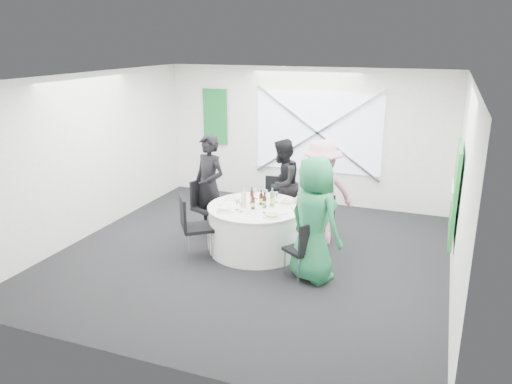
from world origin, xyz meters
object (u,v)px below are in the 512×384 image
(chair_back, at_px, (274,198))
(chair_front_left, at_px, (192,222))
(chair_front_right, at_px, (305,246))
(person_man_back_left, at_px, (209,186))
(chair_back_left, at_px, (204,202))
(chair_back_right, at_px, (323,213))
(person_woman_green, at_px, (314,220))
(person_man_back, at_px, (282,184))
(green_water_bottle, at_px, (272,199))
(person_woman_pink, at_px, (321,193))
(banquet_table, at_px, (256,228))
(clear_water_bottle, at_px, (244,200))

(chair_back, xyz_separation_m, chair_front_left, (-0.77, -1.76, 0.05))
(chair_front_right, height_order, person_man_back_left, person_man_back_left)
(chair_back_left, height_order, chair_front_left, chair_front_left)
(chair_back_left, bearing_deg, chair_back, -35.89)
(chair_front_left, height_order, person_man_back_left, person_man_back_left)
(chair_back, distance_m, chair_front_left, 1.92)
(chair_back_right, relative_size, person_woman_green, 0.46)
(chair_back_right, distance_m, chair_front_left, 2.27)
(chair_front_left, xyz_separation_m, person_man_back, (0.90, 1.78, 0.23))
(chair_back_right, height_order, person_man_back, person_man_back)
(chair_back_left, xyz_separation_m, chair_front_left, (0.29, -1.03, 0.03))
(chair_back_left, bearing_deg, green_water_bottle, -82.77)
(chair_back, xyz_separation_m, chair_back_right, (0.99, -0.33, -0.05))
(chair_back_left, bearing_deg, person_woman_green, -95.48)
(chair_back, height_order, person_woman_green, person_woman_green)
(person_woman_green, bearing_deg, person_man_back_left, 4.67)
(chair_back_right, distance_m, person_woman_pink, 0.42)
(chair_back_left, distance_m, green_water_bottle, 1.44)
(banquet_table, distance_m, green_water_bottle, 0.56)
(chair_back_right, bearing_deg, person_woman_pink, -47.43)
(person_woman_pink, bearing_deg, person_man_back, -66.43)
(person_woman_pink, relative_size, green_water_bottle, 5.96)
(chair_front_left, bearing_deg, banquet_table, -90.00)
(chair_back, relative_size, chair_back_right, 1.10)
(person_man_back_left, distance_m, person_woman_pink, 1.93)
(person_man_back, bearing_deg, chair_back, -78.21)
(person_woman_pink, bearing_deg, chair_back, -61.88)
(chair_back_right, distance_m, green_water_bottle, 1.05)
(person_woman_pink, relative_size, person_woman_green, 0.98)
(person_woman_green, distance_m, clear_water_bottle, 1.40)
(person_woman_pink, bearing_deg, green_water_bottle, 3.94)
(chair_back_right, height_order, green_water_bottle, green_water_bottle)
(chair_back, height_order, green_water_bottle, green_water_bottle)
(chair_back_left, xyz_separation_m, person_woman_green, (2.25, -1.06, 0.34))
(person_woman_pink, bearing_deg, chair_back_left, -29.13)
(chair_back, height_order, person_man_back, person_man_back)
(chair_back_right, distance_m, person_man_back_left, 2.01)
(chair_back, bearing_deg, chair_front_left, -117.21)
(banquet_table, relative_size, person_man_back_left, 0.87)
(banquet_table, distance_m, clear_water_bottle, 0.54)
(chair_back_left, xyz_separation_m, chair_front_right, (2.15, -1.14, -0.05))
(chair_back_right, bearing_deg, chair_back_left, -120.17)
(chair_front_right, relative_size, person_man_back, 0.54)
(chair_front_right, relative_size, person_woman_green, 0.49)
(chair_front_right, bearing_deg, chair_front_left, -57.49)
(person_man_back, relative_size, person_woman_pink, 0.92)
(chair_front_left, height_order, person_woman_pink, person_woman_pink)
(chair_back, height_order, chair_front_left, chair_front_left)
(clear_water_bottle, bearing_deg, person_woman_pink, 35.91)
(person_man_back_left, relative_size, person_woman_pink, 1.00)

